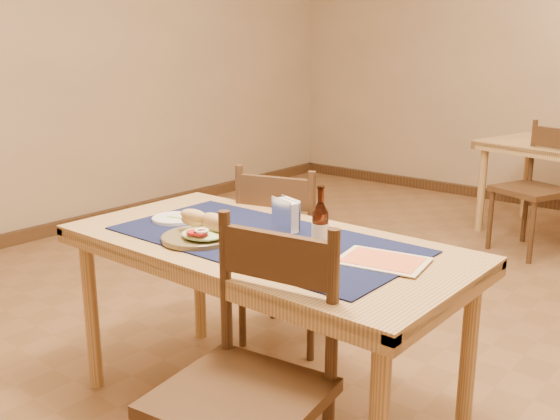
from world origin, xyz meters
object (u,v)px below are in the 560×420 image
Objects in this scene: main_table at (264,260)px; chair_main_near at (249,384)px; sandwich_plate at (200,233)px; beer_bottle at (320,226)px; napkin_holder at (286,215)px; chair_main_far at (287,251)px.

chair_main_near reaches higher than main_table.
main_table is at bearing 44.00° from sandwich_plate.
beer_bottle is 1.49× the size of napkin_holder.
chair_main_near is 0.71m from sandwich_plate.
beer_bottle reaches higher than chair_main_near.
chair_main_far is 1.30m from chair_main_near.
napkin_holder is at bearing 120.88° from chair_main_near.
main_table is 0.30m from beer_bottle.
beer_bottle is (0.41, 0.21, 0.06)m from sandwich_plate.
main_table is at bearing -86.29° from napkin_holder.
sandwich_plate is 1.81× the size of napkin_holder.
napkin_holder reaches higher than sandwich_plate.
main_table is 0.66m from chair_main_near.
sandwich_plate is 1.22× the size of beer_bottle.
sandwich_plate is at bearing 148.31° from chair_main_near.
main_table is 6.83× the size of beer_bottle.
chair_main_near is at bearing -56.15° from chair_main_far.
chair_main_far is 0.86m from beer_bottle.
sandwich_plate is (0.16, -0.73, 0.30)m from chair_main_far.
main_table is at bearing -59.18° from chair_main_far.
beer_bottle is (0.58, -0.53, 0.36)m from chair_main_far.
chair_main_far is 3.28× the size of sandwich_plate.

